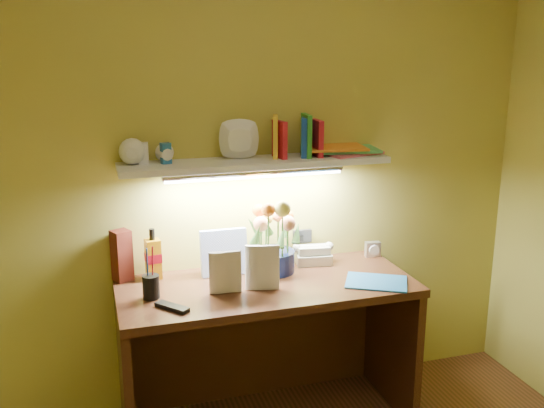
# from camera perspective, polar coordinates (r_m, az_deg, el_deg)

# --- Properties ---
(desk) EXTENTS (1.40, 0.60, 0.75)m
(desk) POSITION_cam_1_polar(r_m,az_deg,el_deg) (3.06, -0.45, -13.99)
(desk) COLOR #37170F
(desk) RESTS_ON ground
(flower_bouquet) EXTENTS (0.26, 0.26, 0.37)m
(flower_bouquet) POSITION_cam_1_polar(r_m,az_deg,el_deg) (2.98, 0.11, -2.99)
(flower_bouquet) COLOR #0C153C
(flower_bouquet) RESTS_ON desk
(telephone) EXTENTS (0.20, 0.16, 0.11)m
(telephone) POSITION_cam_1_polar(r_m,az_deg,el_deg) (3.15, 3.87, -4.61)
(telephone) COLOR beige
(telephone) RESTS_ON desk
(desk_clock) EXTENTS (0.08, 0.05, 0.08)m
(desk_clock) POSITION_cam_1_polar(r_m,az_deg,el_deg) (3.29, 9.45, -4.21)
(desk_clock) COLOR silver
(desk_clock) RESTS_ON desk
(whisky_bottle) EXTENTS (0.08, 0.08, 0.25)m
(whisky_bottle) POSITION_cam_1_polar(r_m,az_deg,el_deg) (2.97, -11.14, -4.63)
(whisky_bottle) COLOR #B47208
(whisky_bottle) RESTS_ON desk
(whisky_box) EXTENTS (0.11, 0.11, 0.25)m
(whisky_box) POSITION_cam_1_polar(r_m,az_deg,el_deg) (2.98, -13.96, -4.73)
(whisky_box) COLOR #52190F
(whisky_box) RESTS_ON desk
(pen_cup) EXTENTS (0.08, 0.08, 0.18)m
(pen_cup) POSITION_cam_1_polar(r_m,az_deg,el_deg) (2.75, -11.36, -6.92)
(pen_cup) COLOR black
(pen_cup) RESTS_ON desk
(art_card) EXTENTS (0.23, 0.05, 0.23)m
(art_card) POSITION_cam_1_polar(r_m,az_deg,el_deg) (2.98, -4.56, -4.55)
(art_card) COLOR white
(art_card) RESTS_ON desk
(tv_remote) EXTENTS (0.14, 0.15, 0.02)m
(tv_remote) POSITION_cam_1_polar(r_m,az_deg,el_deg) (2.66, -9.39, -9.55)
(tv_remote) COLOR black
(tv_remote) RESTS_ON desk
(blue_folder) EXTENTS (0.35, 0.32, 0.01)m
(blue_folder) POSITION_cam_1_polar(r_m,az_deg,el_deg) (2.94, 9.79, -7.25)
(blue_folder) COLOR #256EAC
(blue_folder) RESTS_ON desk
(desk_book_a) EXTENTS (0.15, 0.04, 0.20)m
(desk_book_a) POSITION_cam_1_polar(r_m,az_deg,el_deg) (2.75, -5.96, -6.53)
(desk_book_a) COLOR beige
(desk_book_a) RESTS_ON desk
(desk_book_b) EXTENTS (0.16, 0.06, 0.22)m
(desk_book_b) POSITION_cam_1_polar(r_m,az_deg,el_deg) (2.79, -2.54, -6.02)
(desk_book_b) COLOR white
(desk_book_b) RESTS_ON desk
(wall_shelf) EXTENTS (1.31, 0.31, 0.24)m
(wall_shelf) POSITION_cam_1_polar(r_m,az_deg,el_deg) (2.91, -1.10, 4.60)
(wall_shelf) COLOR white
(wall_shelf) RESTS_ON ground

